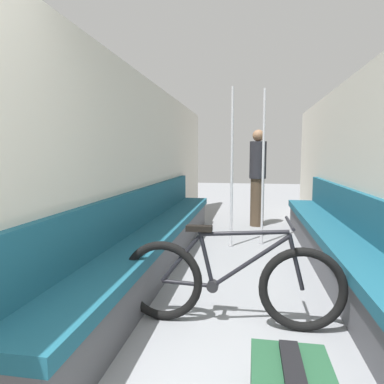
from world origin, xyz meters
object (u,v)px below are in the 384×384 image
(bench_seat_row_left, at_px, (156,240))
(passenger_standing, at_px, (258,177))
(grab_pole_near, at_px, (232,170))
(bench_seat_row_right, at_px, (340,248))
(bicycle, at_px, (230,283))
(grab_pole_far, at_px, (263,170))

(bench_seat_row_left, xyz_separation_m, passenger_standing, (1.21, 2.52, 0.61))
(bench_seat_row_left, height_order, grab_pole_near, grab_pole_near)
(bench_seat_row_right, bearing_deg, passenger_standing, 108.39)
(bench_seat_row_left, bearing_deg, bicycle, -53.81)
(bench_seat_row_right, height_order, bicycle, bench_seat_row_right)
(grab_pole_near, bearing_deg, grab_pole_far, 25.21)
(grab_pole_far, bearing_deg, bicycle, -97.31)
(bench_seat_row_right, relative_size, passenger_standing, 2.97)
(bicycle, xyz_separation_m, grab_pole_far, (0.32, 2.52, 0.76))
(bench_seat_row_right, xyz_separation_m, grab_pole_near, (-1.23, 1.03, 0.79))
(grab_pole_far, distance_m, passenger_standing, 1.30)
(bench_seat_row_left, height_order, grab_pole_far, grab_pole_far)
(passenger_standing, bearing_deg, bench_seat_row_right, 162.99)
(bench_seat_row_left, xyz_separation_m, grab_pole_far, (1.26, 1.23, 0.79))
(bench_seat_row_left, bearing_deg, bench_seat_row_right, 0.00)
(bench_seat_row_left, xyz_separation_m, bicycle, (0.94, -1.28, 0.03))
(bench_seat_row_left, relative_size, bicycle, 3.06)
(bench_seat_row_left, relative_size, grab_pole_near, 2.33)
(bench_seat_row_right, distance_m, grab_pole_near, 1.79)
(grab_pole_far, bearing_deg, passenger_standing, 92.12)
(bench_seat_row_left, height_order, bicycle, bench_seat_row_left)
(bench_seat_row_left, bearing_deg, grab_pole_near, 51.38)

